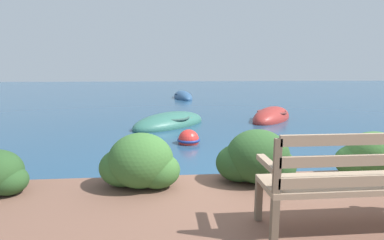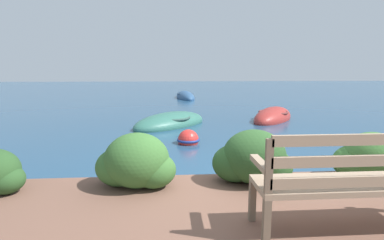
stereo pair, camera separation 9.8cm
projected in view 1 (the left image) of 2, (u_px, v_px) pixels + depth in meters
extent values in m
plane|color=navy|center=(242.00, 188.00, 4.22)|extent=(80.00, 80.00, 0.00)
cube|color=brown|center=(259.00, 200.00, 2.85)|extent=(0.06, 0.06, 0.40)
cube|color=brown|center=(274.00, 222.00, 2.44)|extent=(0.06, 0.06, 0.40)
cube|color=gray|center=(356.00, 183.00, 2.68)|extent=(1.69, 0.48, 0.05)
cube|color=gray|center=(373.00, 180.00, 2.46)|extent=(1.61, 0.04, 0.09)
cube|color=gray|center=(375.00, 160.00, 2.43)|extent=(1.61, 0.04, 0.09)
cube|color=gray|center=(377.00, 139.00, 2.40)|extent=(1.61, 0.04, 0.09)
cube|color=brown|center=(277.00, 166.00, 2.36)|extent=(0.06, 0.04, 0.45)
cube|color=gray|center=(268.00, 164.00, 2.57)|extent=(0.07, 0.43, 0.05)
ellipsoid|color=#284C23|center=(9.00, 180.00, 3.44)|extent=(0.43, 0.39, 0.34)
ellipsoid|color=#38662D|center=(141.00, 160.00, 3.64)|extent=(0.79, 0.72, 0.68)
ellipsoid|color=#38662D|center=(124.00, 167.00, 3.70)|extent=(0.60, 0.54, 0.48)
ellipsoid|color=#38662D|center=(157.00, 170.00, 3.64)|extent=(0.56, 0.50, 0.44)
ellipsoid|color=#284C23|center=(258.00, 156.00, 3.80)|extent=(0.81, 0.73, 0.69)
ellipsoid|color=#284C23|center=(239.00, 163.00, 3.86)|extent=(0.61, 0.55, 0.48)
ellipsoid|color=#284C23|center=(274.00, 166.00, 3.80)|extent=(0.57, 0.51, 0.44)
ellipsoid|color=#38662D|center=(374.00, 155.00, 3.93)|extent=(0.74, 0.67, 0.63)
ellipsoid|color=#38662D|center=(356.00, 161.00, 3.98)|extent=(0.56, 0.50, 0.45)
ellipsoid|color=#336B5B|center=(170.00, 124.00, 8.97)|extent=(2.75, 2.79, 0.69)
torus|color=#304F46|center=(170.00, 117.00, 8.94)|extent=(1.69, 1.69, 0.07)
cube|color=#846647|center=(179.00, 117.00, 9.26)|extent=(0.76, 0.74, 0.04)
cube|color=#846647|center=(162.00, 120.00, 8.68)|extent=(0.76, 0.74, 0.04)
ellipsoid|color=#9E2D28|center=(272.00, 118.00, 9.99)|extent=(2.26, 2.57, 0.75)
torus|color=brown|center=(272.00, 112.00, 9.96)|extent=(1.36, 1.36, 0.07)
cube|color=#846647|center=(275.00, 112.00, 10.28)|extent=(0.68, 0.55, 0.04)
cube|color=#846647|center=(269.00, 114.00, 9.70)|extent=(0.68, 0.55, 0.04)
ellipsoid|color=#2D517A|center=(183.00, 97.00, 17.56)|extent=(1.29, 3.22, 0.76)
torus|color=#2D4157|center=(183.00, 94.00, 17.52)|extent=(1.05, 1.05, 0.07)
cube|color=#846647|center=(181.00, 94.00, 17.98)|extent=(0.75, 0.21, 0.04)
cube|color=#846647|center=(184.00, 95.00, 17.15)|extent=(0.75, 0.21, 0.04)
sphere|color=red|center=(189.00, 140.00, 6.77)|extent=(0.47, 0.47, 0.47)
torus|color=navy|center=(189.00, 140.00, 6.77)|extent=(0.52, 0.52, 0.06)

